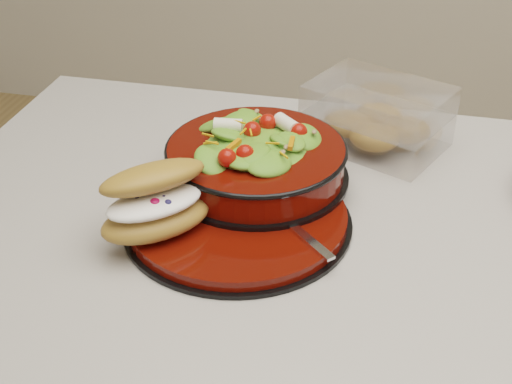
% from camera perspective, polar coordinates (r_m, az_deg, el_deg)
% --- Properties ---
extents(dinner_plate, '(0.30, 0.30, 0.02)m').
position_cam_1_polar(dinner_plate, '(0.91, -1.46, -2.10)').
color(dinner_plate, black).
rests_on(dinner_plate, island_counter).
extents(salad_bowl, '(0.25, 0.25, 0.10)m').
position_cam_1_polar(salad_bowl, '(0.96, 0.01, 3.07)').
color(salad_bowl, black).
rests_on(salad_bowl, dinner_plate).
extents(croissant, '(0.15, 0.16, 0.08)m').
position_cam_1_polar(croissant, '(0.86, -7.99, -0.79)').
color(croissant, '#A37131').
rests_on(croissant, dinner_plate).
extents(fork, '(0.13, 0.13, 0.00)m').
position_cam_1_polar(fork, '(0.89, 2.57, -2.41)').
color(fork, silver).
rests_on(fork, dinner_plate).
extents(pastry_box, '(0.24, 0.21, 0.09)m').
position_cam_1_polar(pastry_box, '(1.10, 9.67, 5.84)').
color(pastry_box, white).
rests_on(pastry_box, island_counter).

